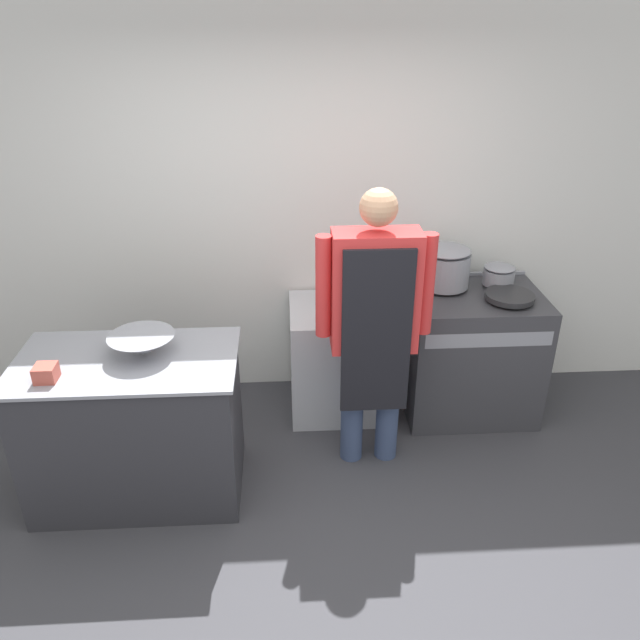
% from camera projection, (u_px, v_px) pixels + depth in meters
% --- Properties ---
extents(ground_plane, '(14.00, 14.00, 0.00)m').
position_uv_depth(ground_plane, '(317.00, 588.00, 3.12)').
color(ground_plane, '#38383D').
extents(wall_back, '(8.00, 0.05, 2.70)m').
position_uv_depth(wall_back, '(300.00, 211.00, 4.26)').
color(wall_back, white).
rests_on(wall_back, ground_plane).
extents(prep_counter, '(1.21, 0.71, 0.89)m').
position_uv_depth(prep_counter, '(136.00, 426.00, 3.58)').
color(prep_counter, '#2D2D33').
rests_on(prep_counter, ground_plane).
extents(stove, '(0.89, 0.69, 0.91)m').
position_uv_depth(stove, '(470.00, 352.00, 4.35)').
color(stove, '#38383D').
rests_on(stove, ground_plane).
extents(fridge_unit, '(0.66, 0.63, 0.78)m').
position_uv_depth(fridge_unit, '(338.00, 358.00, 4.38)').
color(fridge_unit, silver).
rests_on(fridge_unit, ground_plane).
extents(person_cook, '(0.68, 0.24, 1.76)m').
position_uv_depth(person_cook, '(374.00, 316.00, 3.59)').
color(person_cook, '#38476B').
rests_on(person_cook, ground_plane).
extents(mixing_bowl, '(0.36, 0.36, 0.12)m').
position_uv_depth(mixing_bowl, '(142.00, 345.00, 3.40)').
color(mixing_bowl, gray).
rests_on(mixing_bowl, prep_counter).
extents(plastic_tub, '(0.11, 0.11, 0.09)m').
position_uv_depth(plastic_tub, '(46.00, 373.00, 3.17)').
color(plastic_tub, '#B24C3F').
rests_on(plastic_tub, prep_counter).
extents(stock_pot, '(0.33, 0.33, 0.28)m').
position_uv_depth(stock_pot, '(445.00, 266.00, 4.18)').
color(stock_pot, gray).
rests_on(stock_pot, stove).
extents(saute_pan, '(0.32, 0.32, 0.04)m').
position_uv_depth(saute_pan, '(510.00, 296.00, 4.04)').
color(saute_pan, '#262628').
rests_on(saute_pan, stove).
extents(sauce_pot, '(0.21, 0.21, 0.14)m').
position_uv_depth(sauce_pot, '(499.00, 274.00, 4.23)').
color(sauce_pot, gray).
rests_on(sauce_pot, stove).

